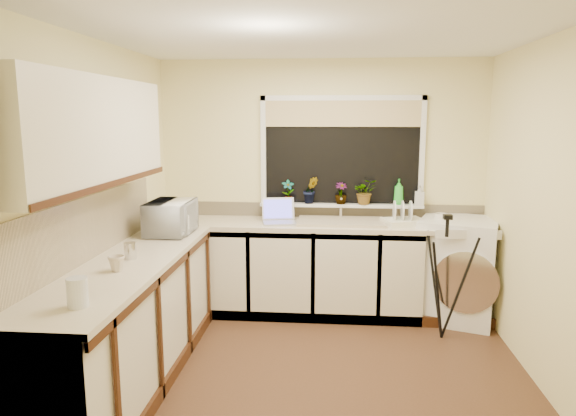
{
  "coord_description": "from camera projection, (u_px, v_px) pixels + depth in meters",
  "views": [
    {
      "loc": [
        0.13,
        -3.69,
        1.9
      ],
      "look_at": [
        -0.25,
        0.55,
        1.15
      ],
      "focal_mm": 32.58,
      "sensor_mm": 36.0,
      "label": 1
    }
  ],
  "objects": [
    {
      "name": "floor",
      "position": [
        314.0,
        370.0,
        3.96
      ],
      "size": [
        3.2,
        3.2,
        0.0
      ],
      "primitive_type": "plane",
      "color": "#533121",
      "rests_on": "ground"
    },
    {
      "name": "ceiling",
      "position": [
        317.0,
        34.0,
        3.54
      ],
      "size": [
        3.2,
        3.2,
        0.0
      ],
      "primitive_type": "plane",
      "rotation": [
        3.14,
        0.0,
        0.0
      ],
      "color": "white",
      "rests_on": "ground"
    },
    {
      "name": "wall_back",
      "position": [
        321.0,
        185.0,
        5.22
      ],
      "size": [
        3.2,
        0.0,
        3.2
      ],
      "primitive_type": "plane",
      "rotation": [
        1.57,
        0.0,
        0.0
      ],
      "color": "#F4E6A2",
      "rests_on": "ground"
    },
    {
      "name": "wall_front",
      "position": [
        303.0,
        273.0,
        2.28
      ],
      "size": [
        3.2,
        0.0,
        3.2
      ],
      "primitive_type": "plane",
      "rotation": [
        -1.57,
        0.0,
        0.0
      ],
      "color": "#F4E6A2",
      "rests_on": "ground"
    },
    {
      "name": "wall_left",
      "position": [
        101.0,
        208.0,
        3.89
      ],
      "size": [
        0.0,
        3.0,
        3.0
      ],
      "primitive_type": "plane",
      "rotation": [
        1.57,
        0.0,
        1.57
      ],
      "color": "#F4E6A2",
      "rests_on": "ground"
    },
    {
      "name": "wall_right",
      "position": [
        547.0,
        215.0,
        3.61
      ],
      "size": [
        0.0,
        3.0,
        3.0
      ],
      "primitive_type": "plane",
      "rotation": [
        1.57,
        0.0,
        -1.57
      ],
      "color": "#F4E6A2",
      "rests_on": "ground"
    },
    {
      "name": "base_cabinet_back",
      "position": [
        286.0,
        269.0,
        5.09
      ],
      "size": [
        2.55,
        0.6,
        0.86
      ],
      "primitive_type": "cube",
      "color": "silver",
      "rests_on": "floor"
    },
    {
      "name": "base_cabinet_left",
      "position": [
        130.0,
        326.0,
        3.71
      ],
      "size": [
        0.54,
        2.4,
        0.86
      ],
      "primitive_type": "cube",
      "color": "silver",
      "rests_on": "floor"
    },
    {
      "name": "worktop_back",
      "position": [
        320.0,
        225.0,
        4.99
      ],
      "size": [
        3.2,
        0.6,
        0.04
      ],
      "primitive_type": "cube",
      "color": "beige",
      "rests_on": "base_cabinet_back"
    },
    {
      "name": "worktop_left",
      "position": [
        127.0,
        265.0,
        3.63
      ],
      "size": [
        0.6,
        2.4,
        0.04
      ],
      "primitive_type": "cube",
      "color": "beige",
      "rests_on": "base_cabinet_left"
    },
    {
      "name": "upper_cabinet",
      "position": [
        88.0,
        132.0,
        3.34
      ],
      "size": [
        0.28,
        1.9,
        0.7
      ],
      "primitive_type": "cube",
      "color": "silver",
      "rests_on": "wall_left"
    },
    {
      "name": "splashback_left",
      "position": [
        84.0,
        230.0,
        3.61
      ],
      "size": [
        0.02,
        2.4,
        0.45
      ],
      "primitive_type": "cube",
      "color": "beige",
      "rests_on": "wall_left"
    },
    {
      "name": "splashback_back",
      "position": [
        321.0,
        210.0,
        5.25
      ],
      "size": [
        3.2,
        0.02,
        0.14
      ],
      "primitive_type": "cube",
      "color": "beige",
      "rests_on": "wall_back"
    },
    {
      "name": "window_glass",
      "position": [
        342.0,
        152.0,
        5.13
      ],
      "size": [
        1.5,
        0.02,
        1.0
      ],
      "primitive_type": "cube",
      "color": "black",
      "rests_on": "wall_back"
    },
    {
      "name": "window_blind",
      "position": [
        342.0,
        114.0,
        5.04
      ],
      "size": [
        1.5,
        0.02,
        0.25
      ],
      "primitive_type": "cube",
      "color": "tan",
      "rests_on": "wall_back"
    },
    {
      "name": "windowsill",
      "position": [
        341.0,
        205.0,
        5.17
      ],
      "size": [
        1.6,
        0.14,
        0.03
      ],
      "primitive_type": "cube",
      "color": "white",
      "rests_on": "wall_back"
    },
    {
      "name": "sink",
      "position": [
        341.0,
        222.0,
        4.96
      ],
      "size": [
        0.82,
        0.46,
        0.03
      ],
      "primitive_type": "cube",
      "color": "tan",
      "rests_on": "worktop_back"
    },
    {
      "name": "faucet",
      "position": [
        341.0,
        207.0,
        5.12
      ],
      "size": [
        0.03,
        0.03,
        0.24
      ],
      "primitive_type": "cylinder",
      "color": "silver",
      "rests_on": "worktop_back"
    },
    {
      "name": "washing_machine",
      "position": [
        457.0,
        269.0,
        4.92
      ],
      "size": [
        0.85,
        0.84,
        0.96
      ],
      "primitive_type": "cube",
      "rotation": [
        0.0,
        0.0,
        -0.33
      ],
      "color": "white",
      "rests_on": "floor"
    },
    {
      "name": "laptop",
      "position": [
        279.0,
        216.0,
        4.98
      ],
      "size": [
        0.37,
        0.36,
        0.22
      ],
      "rotation": [
        0.0,
        0.0,
        0.2
      ],
      "color": "#9F9FA7",
      "rests_on": "worktop_back"
    },
    {
      "name": "kettle",
      "position": [
        176.0,
        222.0,
        4.43
      ],
      "size": [
        0.17,
        0.17,
        0.23
      ],
      "primitive_type": "cylinder",
      "color": "white",
      "rests_on": "worktop_left"
    },
    {
      "name": "dish_rack",
      "position": [
        404.0,
        222.0,
        4.87
      ],
      "size": [
        0.44,
        0.38,
        0.06
      ],
      "primitive_type": "cube",
      "rotation": [
        0.0,
        0.0,
        0.32
      ],
      "color": "white",
      "rests_on": "worktop_back"
    },
    {
      "name": "tripod",
      "position": [
        444.0,
        277.0,
        4.45
      ],
      "size": [
        0.57,
        0.57,
        1.09
      ],
      "primitive_type": null,
      "rotation": [
        0.0,
        0.0,
        -0.07
      ],
      "color": "black",
      "rests_on": "floor"
    },
    {
      "name": "glass_jug",
      "position": [
        77.0,
        292.0,
        2.76
      ],
      "size": [
        0.11,
        0.11,
        0.16
      ],
      "primitive_type": "cylinder",
      "color": "silver",
      "rests_on": "worktop_left"
    },
    {
      "name": "steel_jar",
      "position": [
        130.0,
        251.0,
        3.7
      ],
      "size": [
        0.09,
        0.09,
        0.12
      ],
      "primitive_type": "cylinder",
      "color": "silver",
      "rests_on": "worktop_left"
    },
    {
      "name": "microwave",
      "position": [
        171.0,
        217.0,
        4.49
      ],
      "size": [
        0.35,
        0.51,
        0.28
      ],
      "primitive_type": "imported",
      "rotation": [
        0.0,
        0.0,
        1.57
      ],
      "color": "white",
      "rests_on": "worktop_left"
    },
    {
      "name": "plant_a",
      "position": [
        288.0,
        191.0,
        5.17
      ],
      "size": [
        0.14,
        0.1,
        0.23
      ],
      "primitive_type": "imported",
      "rotation": [
        0.0,
        0.0,
        0.18
      ],
      "color": "#999999",
      "rests_on": "windowsill"
    },
    {
      "name": "plant_b",
      "position": [
        311.0,
        190.0,
        5.14
      ],
      "size": [
        0.17,
        0.15,
        0.27
      ],
      "primitive_type": "imported",
      "rotation": [
        0.0,
        0.0,
        0.26
      ],
      "color": "#999999",
      "rests_on": "windowsill"
    },
    {
      "name": "plant_c",
      "position": [
        341.0,
        193.0,
        5.12
      ],
      "size": [
        0.15,
        0.15,
        0.21
      ],
      "primitive_type": "imported",
      "rotation": [
        0.0,
        0.0,
        0.3
      ],
      "color": "#999999",
      "rests_on": "windowsill"
    },
    {
      "name": "plant_d",
      "position": [
        365.0,
        192.0,
        5.1
      ],
      "size": [
        0.25,
        0.23,
        0.25
      ],
      "primitive_type": "imported",
      "rotation": [
        0.0,
        0.0,
        0.17
      ],
      "color": "#999999",
      "rests_on": "windowsill"
    },
    {
      "name": "soap_bottle_green",
      "position": [
        399.0,
        192.0,
        5.09
      ],
      "size": [
        0.12,
        0.12,
        0.25
      ],
      "primitive_type": "imported",
      "rotation": [
        0.0,
        0.0,
        -0.28
      ],
      "color": "green",
      "rests_on": "windowsill"
    },
    {
      "name": "soap_bottle_clear",
      "position": [
        420.0,
        195.0,
        5.06
      ],
      "size": [
        0.1,
        0.1,
        0.19
      ],
      "primitive_type": "imported",
      "rotation": [
        0.0,
        0.0,
        -0.1
      ],
      "color": "#999999",
      "rests_on": "windowsill"
    },
    {
      "name": "cup_back",
      "position": [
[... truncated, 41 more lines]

